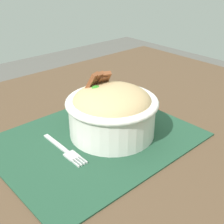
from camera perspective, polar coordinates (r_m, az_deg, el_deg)
name	(u,v)px	position (r m, az deg, el deg)	size (l,w,h in m)	color
table	(104,167)	(0.68, -1.50, -10.57)	(1.20, 0.89, 0.77)	#4C3826
placemat	(96,139)	(0.62, -3.01, -5.25)	(0.39, 0.31, 0.00)	#1E422D
bowl	(112,110)	(0.61, -0.03, 0.47)	(0.22, 0.22, 0.13)	silver
fork	(65,150)	(0.58, -8.99, -7.29)	(0.02, 0.13, 0.00)	#B6B6B6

